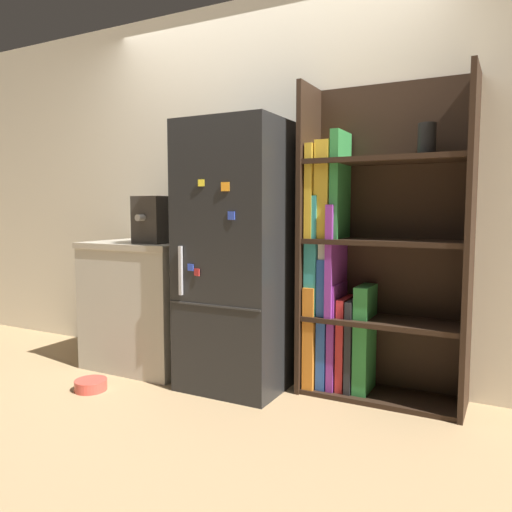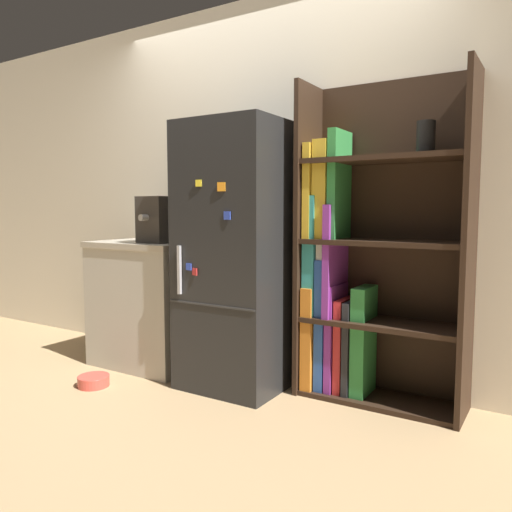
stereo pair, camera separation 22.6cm
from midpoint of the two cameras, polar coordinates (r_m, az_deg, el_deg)
The scene contains 7 objects.
ground_plane at distance 3.33m, azimuth -0.73°, elevation -14.79°, with size 16.00×16.00×0.00m, color tan.
wall_back at distance 3.54m, azimuth 3.41°, elevation 7.85°, with size 8.00×0.05×2.60m.
refrigerator at distance 3.23m, azimuth 0.32°, elevation 0.02°, with size 0.64×0.70×1.69m.
bookshelf at distance 3.10m, azimuth 13.83°, elevation -1.04°, with size 0.97×0.37×1.91m.
kitchen_counter at distance 3.78m, azimuth -9.96°, elevation -5.22°, with size 0.80×0.65×0.91m.
espresso_machine at distance 3.58m, azimuth -8.88°, elevation 4.14°, with size 0.22×0.37×0.32m.
pet_bowl at distance 3.47m, azimuth -16.27°, elevation -13.50°, with size 0.20×0.20×0.07m.
Camera 2 is at (1.77, -2.58, 1.15)m, focal length 35.00 mm.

